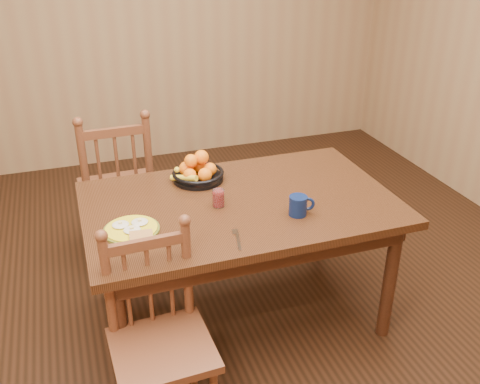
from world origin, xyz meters
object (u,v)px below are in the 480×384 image
object	(u,v)px
chair_far	(117,189)
breakfast_plate	(132,229)
fruit_bowl	(197,172)
dining_table	(240,215)
chair_near	(160,340)
coffee_mug	(299,205)

from	to	relation	value
chair_far	breakfast_plate	size ratio (longest dim) A/B	3.53
chair_far	fruit_bowl	distance (m)	0.74
dining_table	chair_near	bearing A→B (deg)	-134.56
dining_table	breakfast_plate	distance (m)	0.60
chair_far	chair_near	world-z (taller)	chair_far
dining_table	coffee_mug	distance (m)	0.35
breakfast_plate	dining_table	bearing A→B (deg)	12.74
dining_table	breakfast_plate	xyz separation A→B (m)	(-0.58, -0.13, 0.10)
breakfast_plate	coffee_mug	size ratio (longest dim) A/B	2.18
chair_near	breakfast_plate	bearing A→B (deg)	91.33
chair_far	breakfast_plate	world-z (taller)	chair_far
chair_far	dining_table	bearing A→B (deg)	121.59
chair_near	coffee_mug	distance (m)	0.91
coffee_mug	breakfast_plate	bearing A→B (deg)	172.86
dining_table	chair_near	size ratio (longest dim) A/B	1.73
coffee_mug	fruit_bowl	bearing A→B (deg)	124.53
dining_table	fruit_bowl	world-z (taller)	fruit_bowl
breakfast_plate	coffee_mug	world-z (taller)	coffee_mug
dining_table	coffee_mug	bearing A→B (deg)	-45.53
dining_table	fruit_bowl	distance (m)	0.37
coffee_mug	chair_near	bearing A→B (deg)	-157.12
chair_near	fruit_bowl	distance (m)	1.02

